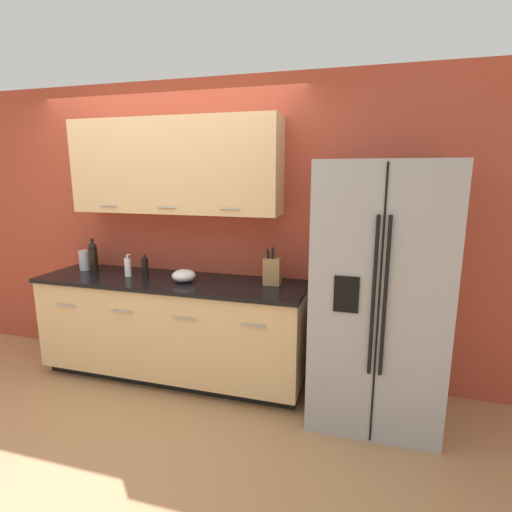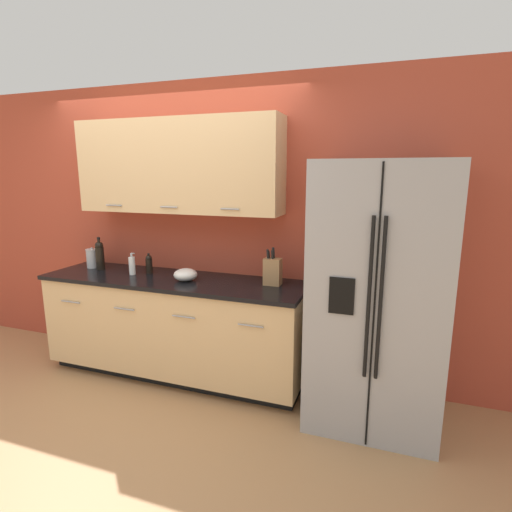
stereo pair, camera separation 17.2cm
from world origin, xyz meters
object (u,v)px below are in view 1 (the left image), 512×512
Objects in this scene: wine_bottle at (93,256)px; soap_dispenser at (128,267)px; knife_block at (272,271)px; oil_bottle at (145,265)px; mixing_bowl at (184,276)px; refrigerator at (378,294)px; steel_canister at (85,260)px.

soap_dispenser is (0.41, -0.07, -0.06)m from wine_bottle.
knife_block reaches higher than oil_bottle.
mixing_bowl is (0.96, -0.10, -0.09)m from wine_bottle.
oil_bottle is 0.46m from mixing_bowl.
mixing_bowl is (0.44, -0.12, -0.04)m from oil_bottle.
knife_block is at bearing 0.96° from wine_bottle.
knife_block is 1.01× the size of wine_bottle.
wine_bottle is 0.42m from soap_dispenser.
soap_dispenser is at bearing -9.37° from wine_bottle.
oil_bottle is (0.52, 0.03, -0.05)m from wine_bottle.
refrigerator reaches higher than knife_block.
refrigerator is 2.01m from oil_bottle.
wine_bottle is at bearing 177.04° from refrigerator.
knife_block is at bearing 0.17° from oil_bottle.
oil_bottle is at bearing 175.56° from refrigerator.
refrigerator is 2.66m from steel_canister.
refrigerator is 9.47× the size of mixing_bowl.
soap_dispenser is (-2.12, 0.06, 0.05)m from refrigerator.
refrigerator reaches higher than soap_dispenser.
mixing_bowl is (1.09, -0.13, -0.04)m from steel_canister.
soap_dispenser is 1.01× the size of steel_canister.
mixing_bowl is at bearing -5.65° from wine_bottle.
knife_block is 1.56× the size of steel_canister.
steel_canister is (-2.65, 0.17, 0.05)m from refrigerator.
soap_dispenser is at bearing -11.00° from steel_canister.
soap_dispenser is 0.54m from steel_canister.
refrigerator is at bearing -10.87° from knife_block.
steel_canister is at bearing 176.42° from refrigerator.
refrigerator is 6.10× the size of knife_block.
wine_bottle reaches higher than mixing_bowl.
oil_bottle is at bearing 38.54° from soap_dispenser.
refrigerator is at bearing -3.58° from steel_canister.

